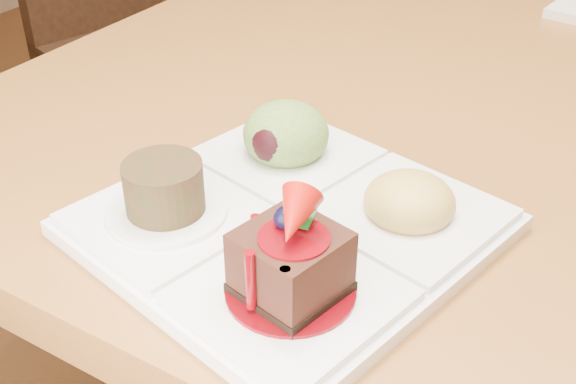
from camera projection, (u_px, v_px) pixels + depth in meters
The scene contains 2 objects.
ground at pixel (526, 359), 1.43m from camera, with size 6.00×6.00×0.00m, color #5A3419.
sampler_plate at pixel (289, 207), 0.51m from camera, with size 0.30×0.30×0.10m.
Camera 1 is at (0.12, -1.11, 1.06)m, focal length 45.00 mm.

